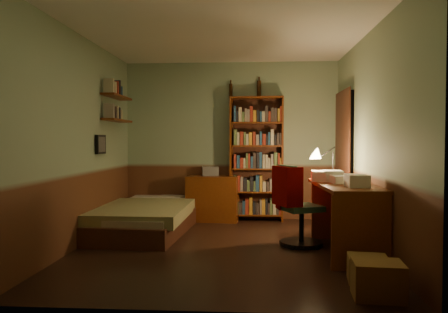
# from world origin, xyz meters

# --- Properties ---
(floor) EXTENTS (3.50, 4.00, 0.02)m
(floor) POSITION_xyz_m (0.00, 0.00, -0.01)
(floor) COLOR black
(floor) RESTS_ON ground
(ceiling) EXTENTS (3.50, 4.00, 0.02)m
(ceiling) POSITION_xyz_m (0.00, 0.00, 2.61)
(ceiling) COLOR silver
(ceiling) RESTS_ON wall_back
(wall_back) EXTENTS (3.50, 0.02, 2.60)m
(wall_back) POSITION_xyz_m (0.00, 2.01, 1.30)
(wall_back) COLOR gray
(wall_back) RESTS_ON ground
(wall_left) EXTENTS (0.02, 4.00, 2.60)m
(wall_left) POSITION_xyz_m (-1.76, 0.00, 1.30)
(wall_left) COLOR gray
(wall_left) RESTS_ON ground
(wall_right) EXTENTS (0.02, 4.00, 2.60)m
(wall_right) POSITION_xyz_m (1.76, 0.00, 1.30)
(wall_right) COLOR gray
(wall_right) RESTS_ON ground
(wall_front) EXTENTS (3.50, 0.02, 2.60)m
(wall_front) POSITION_xyz_m (0.00, -2.01, 1.30)
(wall_front) COLOR gray
(wall_front) RESTS_ON ground
(doorway) EXTENTS (0.06, 0.90, 2.00)m
(doorway) POSITION_xyz_m (1.72, 1.30, 1.00)
(doorway) COLOR black
(doorway) RESTS_ON ground
(door_trim) EXTENTS (0.02, 0.98, 2.08)m
(door_trim) POSITION_xyz_m (1.69, 1.30, 1.00)
(door_trim) COLOR #412014
(door_trim) RESTS_ON ground
(bed) EXTENTS (1.35, 2.32, 0.66)m
(bed) POSITION_xyz_m (-1.19, 0.93, 0.33)
(bed) COLOR #798D56
(bed) RESTS_ON ground
(dresser) EXTENTS (0.85, 0.48, 0.73)m
(dresser) POSITION_xyz_m (-0.28, 1.76, 0.36)
(dresser) COLOR #5D270C
(dresser) RESTS_ON ground
(mini_stereo) EXTENTS (0.29, 0.24, 0.14)m
(mini_stereo) POSITION_xyz_m (-0.33, 1.89, 0.80)
(mini_stereo) COLOR #B2B2B7
(mini_stereo) RESTS_ON dresser
(bookshelf) EXTENTS (0.88, 0.33, 2.01)m
(bookshelf) POSITION_xyz_m (0.43, 1.85, 1.01)
(bookshelf) COLOR #5D270C
(bookshelf) RESTS_ON ground
(bottle_left) EXTENTS (0.07, 0.07, 0.23)m
(bottle_left) POSITION_xyz_m (-0.00, 1.96, 2.13)
(bottle_left) COLOR black
(bottle_left) RESTS_ON bookshelf
(bottle_right) EXTENTS (0.09, 0.09, 0.28)m
(bottle_right) POSITION_xyz_m (0.46, 1.96, 2.15)
(bottle_right) COLOR black
(bottle_right) RESTS_ON bookshelf
(desk) EXTENTS (0.68, 1.52, 0.80)m
(desk) POSITION_xyz_m (1.44, -0.14, 0.40)
(desk) COLOR #5D270C
(desk) RESTS_ON ground
(paper_stack) EXTENTS (0.25, 0.33, 0.12)m
(paper_stack) POSITION_xyz_m (1.21, 0.23, 0.86)
(paper_stack) COLOR silver
(paper_stack) RESTS_ON desk
(desk_lamp) EXTENTS (0.22, 0.22, 0.61)m
(desk_lamp) POSITION_xyz_m (1.43, 0.61, 1.10)
(desk_lamp) COLOR black
(desk_lamp) RESTS_ON desk
(office_chair) EXTENTS (0.63, 0.60, 1.00)m
(office_chair) POSITION_xyz_m (0.97, 0.16, 0.50)
(office_chair) COLOR #325E41
(office_chair) RESTS_ON ground
(red_jacket) EXTENTS (0.25, 0.42, 0.48)m
(red_jacket) POSITION_xyz_m (0.87, 0.02, 1.24)
(red_jacket) COLOR #8C0300
(red_jacket) RESTS_ON office_chair
(wall_shelf_lower) EXTENTS (0.20, 0.90, 0.03)m
(wall_shelf_lower) POSITION_xyz_m (-1.64, 1.10, 1.60)
(wall_shelf_lower) COLOR #5D270C
(wall_shelf_lower) RESTS_ON wall_left
(wall_shelf_upper) EXTENTS (0.20, 0.90, 0.03)m
(wall_shelf_upper) POSITION_xyz_m (-1.64, 1.10, 1.95)
(wall_shelf_upper) COLOR #5D270C
(wall_shelf_upper) RESTS_ON wall_left
(framed_picture) EXTENTS (0.04, 0.32, 0.26)m
(framed_picture) POSITION_xyz_m (-1.72, 0.60, 1.25)
(framed_picture) COLOR black
(framed_picture) RESTS_ON wall_left
(cardboard_box_a) EXTENTS (0.43, 0.35, 0.30)m
(cardboard_box_a) POSITION_xyz_m (1.39, -1.63, 0.15)
(cardboard_box_a) COLOR olive
(cardboard_box_a) RESTS_ON ground
(cardboard_box_b) EXTENTS (0.38, 0.33, 0.24)m
(cardboard_box_b) POSITION_xyz_m (1.42, -1.22, 0.12)
(cardboard_box_b) COLOR olive
(cardboard_box_b) RESTS_ON ground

